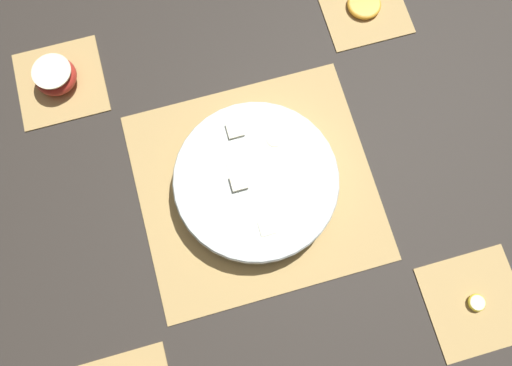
{
  "coord_description": "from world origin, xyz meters",
  "views": [
    {
      "loc": [
        -0.06,
        -0.22,
        0.9
      ],
      "look_at": [
        0.0,
        0.0,
        0.03
      ],
      "focal_mm": 35.0,
      "sensor_mm": 36.0,
      "label": 1
    }
  ],
  "objects_px": {
    "fruit_salad_bowl": "(256,182)",
    "banana_coin_single": "(477,303)",
    "orange_slice_whole": "(364,4)",
    "apple_half": "(55,76)"
  },
  "relations": [
    {
      "from": "fruit_salad_bowl",
      "to": "orange_slice_whole",
      "type": "height_order",
      "value": "fruit_salad_bowl"
    },
    {
      "from": "fruit_salad_bowl",
      "to": "banana_coin_single",
      "type": "relative_size",
      "value": 9.6
    },
    {
      "from": "fruit_salad_bowl",
      "to": "apple_half",
      "type": "distance_m",
      "value": 0.44
    },
    {
      "from": "fruit_salad_bowl",
      "to": "banana_coin_single",
      "type": "xyz_separation_m",
      "value": [
        0.31,
        -0.31,
        -0.03
      ]
    },
    {
      "from": "orange_slice_whole",
      "to": "banana_coin_single",
      "type": "xyz_separation_m",
      "value": [
        0.0,
        -0.61,
        -0.0
      ]
    },
    {
      "from": "fruit_salad_bowl",
      "to": "orange_slice_whole",
      "type": "relative_size",
      "value": 4.29
    },
    {
      "from": "apple_half",
      "to": "banana_coin_single",
      "type": "xyz_separation_m",
      "value": [
        0.63,
        -0.61,
        -0.02
      ]
    },
    {
      "from": "orange_slice_whole",
      "to": "banana_coin_single",
      "type": "bearing_deg",
      "value": -90.0
    },
    {
      "from": "apple_half",
      "to": "orange_slice_whole",
      "type": "relative_size",
      "value": 1.17
    },
    {
      "from": "fruit_salad_bowl",
      "to": "banana_coin_single",
      "type": "height_order",
      "value": "fruit_salad_bowl"
    }
  ]
}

